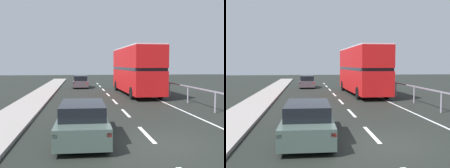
{
  "view_description": "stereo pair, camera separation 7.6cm",
  "coord_description": "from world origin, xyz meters",
  "views": [
    {
      "loc": [
        -2.63,
        -8.9,
        2.77
      ],
      "look_at": [
        -0.42,
        8.64,
        1.44
      ],
      "focal_mm": 42.35,
      "sensor_mm": 36.0,
      "label": 1
    },
    {
      "loc": [
        -2.55,
        -8.91,
        2.77
      ],
      "look_at": [
        -0.42,
        8.64,
        1.44
      ],
      "focal_mm": 42.35,
      "sensor_mm": 36.0,
      "label": 2
    }
  ],
  "objects": [
    {
      "name": "ground_plane",
      "position": [
        0.0,
        0.0,
        -0.05
      ],
      "size": [
        73.59,
        120.0,
        0.1
      ],
      "primitive_type": "cube",
      "color": "black"
    },
    {
      "name": "sedan_car_ahead",
      "position": [
        -2.42,
        22.49,
        0.68
      ],
      "size": [
        1.8,
        4.11,
        1.42
      ],
      "rotation": [
        0.0,
        0.0,
        -0.01
      ],
      "color": "#4E454B",
      "rests_on": "ground"
    },
    {
      "name": "double_decker_bus_red",
      "position": [
        2.57,
        14.95,
        2.31
      ],
      "size": [
        2.82,
        10.3,
        4.32
      ],
      "rotation": [
        0.0,
        0.0,
        0.03
      ],
      "color": "red",
      "rests_on": "ground"
    },
    {
      "name": "hatchback_car_near",
      "position": [
        -2.5,
        0.91,
        0.66
      ],
      "size": [
        1.9,
        4.63,
        1.36
      ],
      "rotation": [
        0.0,
        0.0,
        -0.02
      ],
      "color": "#42534C",
      "rests_on": "ground"
    },
    {
      "name": "bridge_side_railing",
      "position": [
        5.09,
        9.0,
        1.0
      ],
      "size": [
        0.1,
        42.0,
        1.23
      ],
      "color": "gray",
      "rests_on": "ground"
    },
    {
      "name": "lane_paint_markings",
      "position": [
        2.04,
        8.6,
        0.0
      ],
      "size": [
        3.64,
        46.0,
        0.01
      ],
      "color": "silver",
      "rests_on": "ground"
    }
  ]
}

